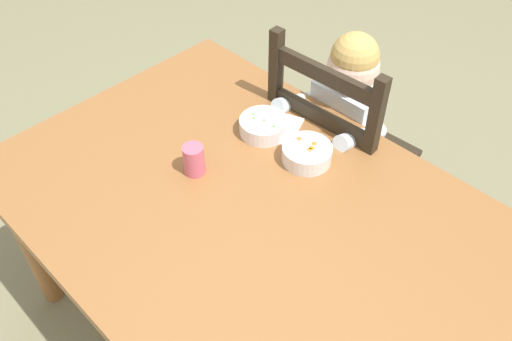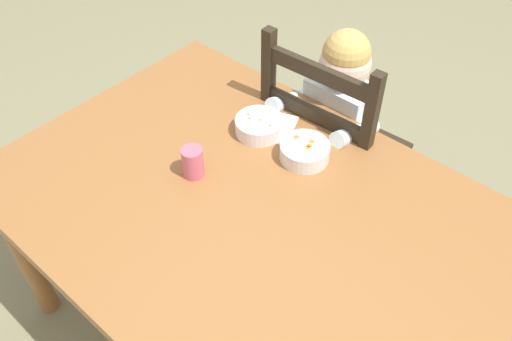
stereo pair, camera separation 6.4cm
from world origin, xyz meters
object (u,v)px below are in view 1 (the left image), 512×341
Objects in this scene: dining_table at (250,226)px; bowl_of_carrots at (307,153)px; spoon at (303,146)px; drinking_cup at (194,160)px; child_figure at (341,121)px; bowl_of_peas at (263,126)px; dining_chair at (337,157)px.

bowl_of_carrots reaches higher than dining_table.
bowl_of_carrots is at bearing -37.00° from spoon.
dining_table is 0.25m from drinking_cup.
bowl_of_peas is (-0.09, -0.29, 0.10)m from child_figure.
bowl_of_peas is (-0.09, -0.30, 0.27)m from dining_chair.
bowl_of_carrots is (-0.01, 0.25, 0.11)m from dining_table.
spoon is at bearing -80.02° from child_figure.
drinking_cup reaches higher than bowl_of_carrots.
child_figure reaches higher than dining_table.
bowl_of_peas is at bearing -107.12° from child_figure.
bowl_of_peas is at bearing -179.98° from bowl_of_carrots.
drinking_cup is (-0.15, -0.30, 0.04)m from spoon.
bowl_of_carrots is at bearing -72.88° from child_figure.
spoon is at bearing 143.00° from bowl_of_carrots.
dining_table is 0.27m from bowl_of_carrots.
child_figure is at bearing 99.98° from spoon.
bowl_of_peas is at bearing 127.63° from dining_table.
dining_chair is (-0.10, 0.55, -0.16)m from dining_table.
spoon is at bearing 101.29° from dining_table.
drinking_cup is at bearing -117.13° from spoon.
dining_chair reaches higher than spoon.
child_figure is 6.42× the size of bowl_of_carrots.
bowl_of_peas is (-0.19, 0.25, 0.11)m from dining_table.
dining_table is 0.58m from dining_chair.
bowl_of_peas is 0.14m from spoon.
child_figure is 0.27m from spoon.
dining_table is 0.33m from bowl_of_peas.
drinking_cup is at bearing -101.11° from dining_chair.
dining_chair is at bearing 100.34° from dining_table.
bowl_of_carrots is 1.12× the size of spoon.
dining_table is 1.52× the size of dining_chair.
bowl_of_peas is at bearing 86.09° from drinking_cup.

